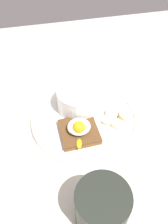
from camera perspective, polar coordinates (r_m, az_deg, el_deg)
name	(u,v)px	position (r cm, az deg, el deg)	size (l,w,h in cm)	color
ground_plane	(84,122)	(58.11, 0.00, -2.73)	(120.00, 120.00, 2.00)	beige
plate	(84,118)	(56.77, 0.00, -1.54)	(27.33, 27.33, 1.60)	white
oatmeal_bowl	(79,98)	(57.05, -1.43, 3.61)	(12.28, 12.28, 6.26)	white
toast_slice	(79,132)	(52.46, -1.30, -5.13)	(9.01, 9.01, 1.54)	brown
poached_egg	(79,127)	(50.68, -1.33, -3.95)	(5.51, 8.03, 3.52)	white
banana_slice_front	(117,124)	(55.08, 8.61, -3.01)	(2.98, 3.08, 1.33)	#F5E9BC
banana_slice_left	(107,120)	(55.40, 6.07, -2.16)	(4.06, 4.01, 1.48)	beige
banana_slice_back	(116,110)	(58.44, 8.39, 0.61)	(4.34, 4.39, 1.25)	#F9E9C8
banana_slice_right	(125,115)	(57.03, 10.69, -0.87)	(4.88, 4.89, 1.83)	beige
banana_slice_inner	(111,114)	(56.84, 7.18, -0.46)	(4.13, 4.02, 1.82)	#F5EAC4
coffee_mug	(102,207)	(40.67, 4.67, -23.54)	(9.32, 9.32, 9.23)	#242922
spoon	(107,76)	(71.31, 6.13, 9.39)	(11.46, 8.20, 0.80)	silver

